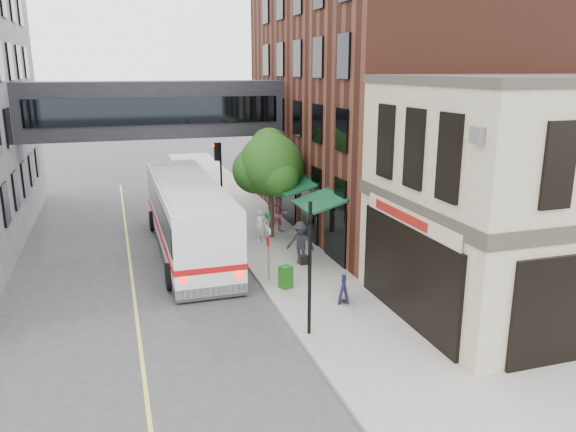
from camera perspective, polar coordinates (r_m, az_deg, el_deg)
ground at (r=17.35m, az=3.14°, el=-15.24°), size 120.00×120.00×0.00m
sidewalk_main at (r=30.23m, az=-2.60°, el=-1.75°), size 4.00×60.00×0.15m
corner_building at (r=21.97m, az=23.85°, el=1.79°), size 10.19×8.12×8.45m
brick_building at (r=32.88m, az=10.64°, el=11.60°), size 13.76×18.00×14.00m
skyway_bridge at (r=32.19m, az=-13.41°, el=10.52°), size 14.00×3.18×3.00m
traffic_signal_near at (r=17.95m, az=2.14°, el=-3.71°), size 0.44×0.22×4.60m
traffic_signal_far at (r=31.98m, az=-7.08°, el=5.07°), size 0.53×0.28×4.50m
street_sign_pole at (r=22.82m, az=-2.03°, el=-2.40°), size 0.08×0.75×3.00m
street_tree at (r=28.68m, az=-1.91°, el=5.22°), size 3.80×3.20×5.60m
lane_marking at (r=25.55m, az=-15.63°, el=-5.62°), size 0.12×40.00×0.01m
bus at (r=27.34m, az=-10.16°, el=0.28°), size 3.14×12.84×3.45m
pedestrian_a at (r=28.41m, az=-2.75°, el=-0.97°), size 0.66×0.51×1.63m
pedestrian_b at (r=29.92m, az=-0.89°, el=0.17°), size 1.02×0.84×1.95m
pedestrian_c at (r=25.11m, az=1.30°, el=-2.72°), size 1.44×1.28×1.94m
newspaper_box at (r=22.51m, az=-0.23°, el=-6.21°), size 0.58×0.56×0.91m
sandwich_board at (r=21.29m, az=5.67°, el=-7.43°), size 0.56×0.66×1.00m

